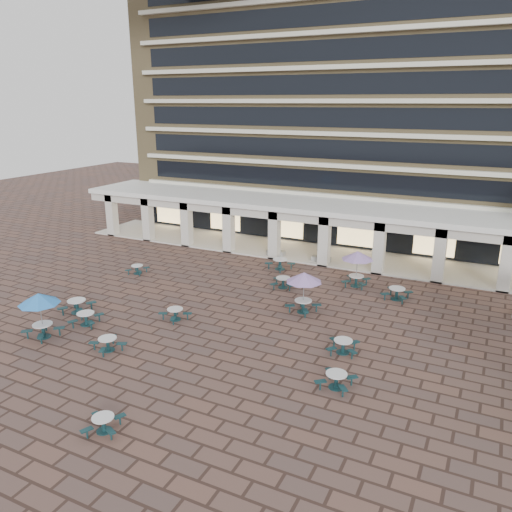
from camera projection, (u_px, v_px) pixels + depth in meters
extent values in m
plane|color=brown|center=(221.00, 320.00, 29.28)|extent=(120.00, 120.00, 0.00)
cube|color=#8E7950|center=(351.00, 115.00, 47.89)|extent=(40.00, 15.00, 22.00)
cube|color=beige|center=(322.00, 195.00, 43.17)|extent=(36.80, 0.50, 0.35)
cube|color=black|center=(324.00, 180.00, 42.98)|extent=(35.20, 0.05, 1.60)
cube|color=beige|center=(323.00, 165.00, 42.40)|extent=(36.80, 0.50, 0.35)
cube|color=black|center=(325.00, 149.00, 42.21)|extent=(35.20, 0.05, 1.60)
cube|color=beige|center=(325.00, 133.00, 41.63)|extent=(36.80, 0.50, 0.35)
cube|color=black|center=(326.00, 117.00, 41.44)|extent=(35.20, 0.05, 1.60)
cube|color=beige|center=(326.00, 101.00, 40.86)|extent=(36.80, 0.50, 0.35)
cube|color=black|center=(327.00, 84.00, 40.67)|extent=(35.20, 0.05, 1.60)
cube|color=beige|center=(327.00, 67.00, 40.09)|extent=(36.80, 0.50, 0.35)
cube|color=black|center=(329.00, 50.00, 39.90)|extent=(35.20, 0.05, 1.60)
cube|color=beige|center=(329.00, 32.00, 39.32)|extent=(36.80, 0.50, 0.35)
cube|color=black|center=(330.00, 14.00, 39.13)|extent=(35.20, 0.05, 1.60)
cube|color=white|center=(311.00, 204.00, 40.90)|extent=(42.00, 6.60, 0.40)
cube|color=beige|center=(298.00, 216.00, 38.59)|extent=(42.00, 0.30, 0.90)
cube|color=black|center=(321.00, 226.00, 43.93)|extent=(38.00, 0.15, 3.20)
cube|color=beige|center=(310.00, 252.00, 42.12)|extent=(42.00, 6.00, 0.12)
cube|color=beige|center=(112.00, 214.00, 47.30)|extent=(0.80, 0.80, 4.00)
cube|color=beige|center=(148.00, 219.00, 45.53)|extent=(0.80, 0.80, 4.00)
cube|color=beige|center=(187.00, 224.00, 43.75)|extent=(0.80, 0.80, 4.00)
cube|color=beige|center=(229.00, 229.00, 41.98)|extent=(0.80, 0.80, 4.00)
cube|color=beige|center=(274.00, 234.00, 40.21)|extent=(0.80, 0.80, 4.00)
cube|color=beige|center=(324.00, 241.00, 38.43)|extent=(0.80, 0.80, 4.00)
cube|color=beige|center=(379.00, 247.00, 36.66)|extent=(0.80, 0.80, 4.00)
cube|color=beige|center=(440.00, 255.00, 34.89)|extent=(0.80, 0.80, 4.00)
cube|color=beige|center=(506.00, 263.00, 33.11)|extent=(0.80, 0.80, 4.00)
cube|color=#FFD88C|center=(170.00, 211.00, 50.58)|extent=(3.20, 0.08, 2.40)
cube|color=#FFD88C|center=(225.00, 217.00, 47.89)|extent=(3.20, 0.08, 2.40)
cube|color=#FFD88C|center=(287.00, 224.00, 45.20)|extent=(3.20, 0.08, 2.40)
cube|color=#FFD88C|center=(356.00, 232.00, 42.51)|extent=(3.20, 0.08, 2.40)
cube|color=#FFD88C|center=(434.00, 241.00, 39.82)|extent=(3.20, 0.08, 2.40)
cylinder|color=#123638|center=(78.00, 312.00, 30.26)|extent=(0.75, 0.75, 0.04)
cylinder|color=#123638|center=(77.00, 307.00, 30.17)|extent=(0.19, 0.19, 0.71)
cylinder|color=silver|center=(76.00, 300.00, 30.04)|extent=(1.08, 1.08, 0.05)
cube|color=#123638|center=(91.00, 302.00, 30.55)|extent=(0.57, 0.66, 0.05)
cylinder|color=#123638|center=(91.00, 306.00, 30.62)|extent=(0.09, 0.09, 0.45)
cube|color=#123638|center=(74.00, 301.00, 30.81)|extent=(0.66, 0.57, 0.05)
cylinder|color=#123638|center=(74.00, 304.00, 30.89)|extent=(0.09, 0.09, 0.45)
cube|color=#123638|center=(62.00, 308.00, 29.71)|extent=(0.57, 0.66, 0.05)
cylinder|color=#123638|center=(63.00, 312.00, 29.79)|extent=(0.09, 0.09, 0.45)
cube|color=#123638|center=(80.00, 310.00, 29.45)|extent=(0.66, 0.57, 0.05)
cylinder|color=#123638|center=(81.00, 314.00, 29.52)|extent=(0.09, 0.09, 0.45)
cylinder|color=#123638|center=(87.00, 324.00, 28.61)|extent=(0.69, 0.69, 0.04)
cylinder|color=#123638|center=(86.00, 320.00, 28.52)|extent=(0.18, 0.18, 0.65)
cylinder|color=silver|center=(85.00, 313.00, 28.40)|extent=(0.98, 0.98, 0.05)
cube|color=#123638|center=(99.00, 314.00, 28.94)|extent=(0.48, 0.60, 0.05)
cylinder|color=#123638|center=(99.00, 318.00, 29.00)|extent=(0.08, 0.08, 0.41)
cube|color=#123638|center=(81.00, 314.00, 29.06)|extent=(0.60, 0.48, 0.05)
cylinder|color=#123638|center=(82.00, 317.00, 29.13)|extent=(0.08, 0.08, 0.41)
cube|color=#123638|center=(73.00, 321.00, 28.04)|extent=(0.48, 0.60, 0.05)
cylinder|color=#123638|center=(73.00, 325.00, 28.10)|extent=(0.08, 0.08, 0.41)
cube|color=#123638|center=(91.00, 322.00, 27.91)|extent=(0.60, 0.48, 0.05)
cylinder|color=#123638|center=(91.00, 326.00, 27.98)|extent=(0.08, 0.08, 0.41)
cylinder|color=#123638|center=(104.00, 431.00, 19.37)|extent=(0.60, 0.60, 0.03)
cylinder|color=#123638|center=(104.00, 425.00, 19.29)|extent=(0.15, 0.15, 0.57)
cylinder|color=silver|center=(103.00, 417.00, 19.19)|extent=(0.86, 0.86, 0.04)
cube|color=#123638|center=(120.00, 416.00, 19.67)|extent=(0.41, 0.53, 0.04)
cylinder|color=#123638|center=(120.00, 420.00, 19.73)|extent=(0.07, 0.07, 0.36)
cube|color=#123638|center=(96.00, 415.00, 19.75)|extent=(0.53, 0.41, 0.04)
cylinder|color=#123638|center=(97.00, 419.00, 19.81)|extent=(0.07, 0.07, 0.36)
cube|color=#123638|center=(87.00, 430.00, 18.85)|extent=(0.41, 0.53, 0.04)
cylinder|color=#123638|center=(87.00, 434.00, 18.91)|extent=(0.07, 0.07, 0.36)
cube|color=#123638|center=(111.00, 431.00, 18.77)|extent=(0.53, 0.41, 0.04)
cylinder|color=#123638|center=(111.00, 436.00, 18.83)|extent=(0.07, 0.07, 0.36)
cylinder|color=#123638|center=(336.00, 387.00, 22.32)|extent=(0.67, 0.67, 0.04)
cylinder|color=#123638|center=(336.00, 381.00, 22.23)|extent=(0.17, 0.17, 0.63)
cylinder|color=silver|center=(337.00, 374.00, 22.11)|extent=(0.96, 0.96, 0.05)
cube|color=#123638|center=(352.00, 377.00, 22.37)|extent=(0.58, 0.55, 0.05)
cylinder|color=#123638|center=(352.00, 381.00, 22.44)|extent=(0.08, 0.08, 0.40)
cube|color=#123638|center=(330.00, 371.00, 22.89)|extent=(0.55, 0.58, 0.05)
cylinder|color=#123638|center=(330.00, 375.00, 22.96)|extent=(0.08, 0.08, 0.40)
cube|color=#123638|center=(320.00, 381.00, 22.02)|extent=(0.58, 0.55, 0.05)
cylinder|color=#123638|center=(320.00, 386.00, 22.09)|extent=(0.08, 0.08, 0.40)
cube|color=#123638|center=(343.00, 388.00, 21.50)|extent=(0.55, 0.58, 0.05)
cylinder|color=#123638|center=(343.00, 393.00, 21.57)|extent=(0.08, 0.08, 0.40)
cylinder|color=#123638|center=(44.00, 337.00, 27.10)|extent=(0.73, 0.73, 0.04)
cylinder|color=#123638|center=(43.00, 331.00, 27.00)|extent=(0.19, 0.19, 0.69)
cylinder|color=silver|center=(42.00, 324.00, 26.88)|extent=(1.04, 1.04, 0.05)
cube|color=#123638|center=(59.00, 328.00, 27.15)|extent=(0.63, 0.59, 0.05)
cylinder|color=#123638|center=(60.00, 332.00, 27.23)|extent=(0.08, 0.08, 0.44)
cube|color=#123638|center=(45.00, 323.00, 27.73)|extent=(0.59, 0.63, 0.05)
cylinder|color=#123638|center=(46.00, 327.00, 27.80)|extent=(0.08, 0.08, 0.44)
cube|color=#123638|center=(27.00, 331.00, 26.79)|extent=(0.63, 0.59, 0.05)
cylinder|color=#123638|center=(28.00, 335.00, 26.86)|extent=(0.08, 0.08, 0.44)
cube|color=#123638|center=(41.00, 336.00, 26.21)|extent=(0.59, 0.63, 0.05)
cylinder|color=#123638|center=(41.00, 340.00, 26.28)|extent=(0.08, 0.08, 0.44)
cylinder|color=gray|center=(41.00, 316.00, 26.73)|extent=(0.05, 0.05, 2.51)
cone|color=blue|center=(39.00, 299.00, 26.44)|extent=(2.19, 2.19, 0.57)
cylinder|color=#123638|center=(108.00, 350.00, 25.67)|extent=(0.65, 0.65, 0.04)
cylinder|color=#123638|center=(108.00, 345.00, 25.58)|extent=(0.17, 0.17, 0.61)
cylinder|color=silver|center=(107.00, 338.00, 25.47)|extent=(0.93, 0.93, 0.05)
cube|color=#123638|center=(122.00, 344.00, 25.50)|extent=(0.57, 0.44, 0.05)
cylinder|color=#123638|center=(122.00, 347.00, 25.57)|extent=(0.07, 0.07, 0.39)
cube|color=#123638|center=(113.00, 337.00, 26.24)|extent=(0.44, 0.57, 0.05)
cylinder|color=#123638|center=(113.00, 340.00, 26.30)|extent=(0.07, 0.07, 0.39)
cube|color=#123638|center=(94.00, 343.00, 25.60)|extent=(0.57, 0.44, 0.05)
cylinder|color=#123638|center=(94.00, 346.00, 25.66)|extent=(0.07, 0.07, 0.39)
cube|color=#123638|center=(103.00, 350.00, 24.86)|extent=(0.44, 0.57, 0.05)
cylinder|color=#123638|center=(103.00, 354.00, 24.92)|extent=(0.07, 0.07, 0.39)
cylinder|color=#123638|center=(303.00, 312.00, 30.32)|extent=(0.73, 0.73, 0.04)
cylinder|color=#123638|center=(303.00, 307.00, 30.22)|extent=(0.19, 0.19, 0.69)
cylinder|color=silver|center=(303.00, 300.00, 30.10)|extent=(1.05, 1.05, 0.05)
cube|color=#123638|center=(316.00, 305.00, 30.24)|extent=(0.64, 0.54, 0.05)
cylinder|color=#123638|center=(316.00, 308.00, 30.31)|extent=(0.08, 0.08, 0.44)
cube|color=#123638|center=(301.00, 300.00, 30.97)|extent=(0.54, 0.64, 0.05)
cylinder|color=#123638|center=(301.00, 304.00, 31.04)|extent=(0.08, 0.08, 0.44)
cube|color=#123638|center=(290.00, 305.00, 30.14)|extent=(0.64, 0.54, 0.05)
cylinder|color=#123638|center=(290.00, 309.00, 30.22)|extent=(0.08, 0.08, 0.44)
cube|color=#123638|center=(305.00, 310.00, 29.41)|extent=(0.54, 0.64, 0.05)
cylinder|color=#123638|center=(305.00, 314.00, 29.48)|extent=(0.08, 0.08, 0.44)
cylinder|color=gray|center=(304.00, 293.00, 29.96)|extent=(0.05, 0.05, 2.51)
cone|color=#9370B3|center=(304.00, 277.00, 29.66)|extent=(2.20, 2.20, 0.57)
cylinder|color=#123638|center=(343.00, 352.00, 25.42)|extent=(0.66, 0.66, 0.04)
cylinder|color=#123638|center=(343.00, 347.00, 25.33)|extent=(0.17, 0.17, 0.63)
cylinder|color=silver|center=(343.00, 340.00, 25.22)|extent=(0.95, 0.95, 0.05)
cube|color=#123638|center=(355.00, 342.00, 25.63)|extent=(0.52, 0.58, 0.05)
cylinder|color=#123638|center=(354.00, 346.00, 25.70)|extent=(0.08, 0.08, 0.40)
cube|color=#123638|center=(334.00, 339.00, 25.92)|extent=(0.58, 0.52, 0.05)
cylinder|color=#123638|center=(334.00, 343.00, 25.99)|extent=(0.08, 0.08, 0.40)
cube|color=#123638|center=(331.00, 349.00, 24.97)|extent=(0.52, 0.58, 0.05)
cylinder|color=#123638|center=(331.00, 352.00, 25.03)|extent=(0.08, 0.08, 0.40)
cube|color=#123638|center=(352.00, 351.00, 24.68)|extent=(0.58, 0.52, 0.05)
cylinder|color=#123638|center=(352.00, 355.00, 24.74)|extent=(0.08, 0.08, 0.40)
cylinder|color=#123638|center=(138.00, 273.00, 37.11)|extent=(0.60, 0.60, 0.03)
cylinder|color=#123638|center=(137.00, 270.00, 37.03)|extent=(0.15, 0.15, 0.57)
cylinder|color=silver|center=(137.00, 266.00, 36.93)|extent=(0.86, 0.86, 0.04)
cube|color=#123638|center=(146.00, 267.00, 37.28)|extent=(0.48, 0.52, 0.04)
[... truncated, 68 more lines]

